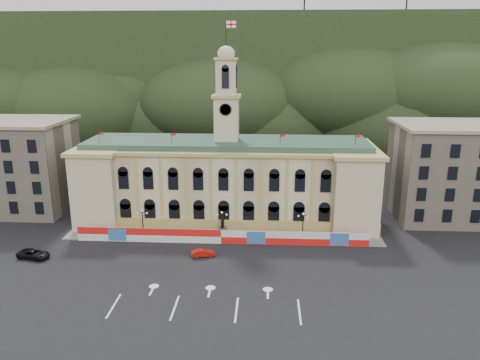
# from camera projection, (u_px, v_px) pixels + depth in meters

# --- Properties ---
(ground) EXTENTS (260.00, 260.00, 0.00)m
(ground) POSITION_uv_depth(u_px,v_px,m) (211.00, 286.00, 65.73)
(ground) COLOR black
(ground) RESTS_ON ground
(lane_markings) EXTENTS (26.00, 10.00, 0.02)m
(lane_markings) POSITION_uv_depth(u_px,v_px,m) (206.00, 305.00, 60.92)
(lane_markings) COLOR white
(lane_markings) RESTS_ON ground
(hill_ridge) EXTENTS (230.00, 80.00, 64.00)m
(hill_ridge) POSITION_uv_depth(u_px,v_px,m) (248.00, 84.00, 177.80)
(hill_ridge) COLOR black
(hill_ridge) RESTS_ON ground
(city_hall) EXTENTS (56.20, 17.60, 37.10)m
(city_hall) POSITION_uv_depth(u_px,v_px,m) (227.00, 180.00, 90.19)
(city_hall) COLOR beige
(city_hall) RESTS_ON ground
(side_building_left) EXTENTS (21.00, 17.00, 18.60)m
(side_building_left) POSITION_uv_depth(u_px,v_px,m) (18.00, 165.00, 95.32)
(side_building_left) COLOR tan
(side_building_left) RESTS_ON ground
(side_building_right) EXTENTS (21.00, 17.00, 18.60)m
(side_building_right) POSITION_uv_depth(u_px,v_px,m) (449.00, 171.00, 90.61)
(side_building_right) COLOR tan
(side_building_right) RESTS_ON ground
(hoarding_fence) EXTENTS (50.00, 0.44, 2.50)m
(hoarding_fence) POSITION_uv_depth(u_px,v_px,m) (221.00, 237.00, 79.88)
(hoarding_fence) COLOR red
(hoarding_fence) RESTS_ON ground
(pavement) EXTENTS (56.00, 5.50, 0.16)m
(pavement) POSITION_uv_depth(u_px,v_px,m) (223.00, 237.00, 82.78)
(pavement) COLOR slate
(pavement) RESTS_ON ground
(statue) EXTENTS (1.40, 1.40, 3.72)m
(statue) POSITION_uv_depth(u_px,v_px,m) (223.00, 231.00, 82.72)
(statue) COLOR #595651
(statue) RESTS_ON ground
(lamp_left) EXTENTS (1.96, 0.44, 5.15)m
(lamp_left) POSITION_uv_depth(u_px,v_px,m) (143.00, 221.00, 82.02)
(lamp_left) COLOR black
(lamp_left) RESTS_ON ground
(lamp_center) EXTENTS (1.96, 0.44, 5.15)m
(lamp_center) POSITION_uv_depth(u_px,v_px,m) (222.00, 223.00, 81.25)
(lamp_center) COLOR black
(lamp_center) RESTS_ON ground
(lamp_right) EXTENTS (1.96, 0.44, 5.15)m
(lamp_right) POSITION_uv_depth(u_px,v_px,m) (303.00, 224.00, 80.49)
(lamp_right) COLOR black
(lamp_right) RESTS_ON ground
(red_sedan) EXTENTS (3.29, 4.50, 1.26)m
(red_sedan) POSITION_uv_depth(u_px,v_px,m) (203.00, 253.00, 75.01)
(red_sedan) COLOR #A2120B
(red_sedan) RESTS_ON ground
(black_suv) EXTENTS (4.33, 6.09, 1.44)m
(black_suv) POSITION_uv_depth(u_px,v_px,m) (34.00, 254.00, 74.29)
(black_suv) COLOR black
(black_suv) RESTS_ON ground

